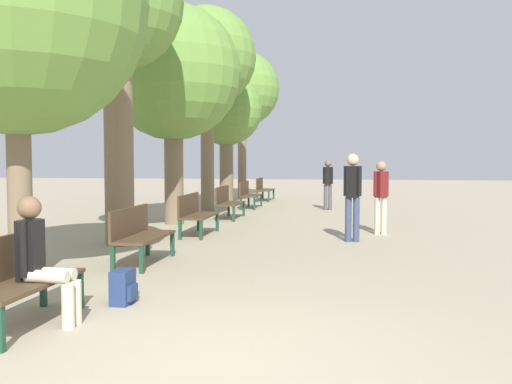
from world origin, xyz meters
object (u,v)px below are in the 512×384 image
at_px(tree_row_2, 173,74).
at_px(tree_row_5, 242,90).
at_px(bench_row_2, 195,212).
at_px(tree_row_0, 15,4).
at_px(bench_row_0, 15,276).
at_px(tree_row_1, 117,12).
at_px(bench_row_3, 227,200).
at_px(tree_row_3, 207,59).
at_px(tree_row_4, 226,112).
at_px(bench_row_5, 263,188).
at_px(backpack, 123,287).
at_px(pedestrian_mid, 353,191).
at_px(person_seated, 41,257).
at_px(bench_row_1, 138,232).
at_px(bench_row_4, 248,193).
at_px(pedestrian_near, 328,181).
at_px(pedestrian_far, 381,193).

relative_size(tree_row_2, tree_row_5, 0.90).
bearing_deg(bench_row_2, tree_row_0, -102.34).
xyz_separation_m(bench_row_0, tree_row_1, (-1.06, 5.17, 3.85)).
height_order(bench_row_0, tree_row_0, tree_row_0).
bearing_deg(bench_row_3, tree_row_3, 117.27).
bearing_deg(tree_row_4, bench_row_5, 59.80).
xyz_separation_m(tree_row_0, backpack, (1.78, -0.88, -3.44)).
distance_m(tree_row_3, backpack, 12.13).
relative_size(tree_row_2, pedestrian_mid, 3.14).
relative_size(tree_row_3, tree_row_5, 1.04).
height_order(bench_row_5, person_seated, person_seated).
relative_size(bench_row_1, tree_row_0, 0.29).
relative_size(bench_row_2, bench_row_4, 1.00).
relative_size(bench_row_3, pedestrian_near, 0.97).
bearing_deg(bench_row_5, bench_row_4, -90.00).
relative_size(bench_row_1, pedestrian_mid, 0.89).
bearing_deg(pedestrian_far, tree_row_3, 136.71).
height_order(bench_row_3, bench_row_5, same).
bearing_deg(tree_row_1, tree_row_2, 90.00).
distance_m(bench_row_5, person_seated, 16.66).
bearing_deg(bench_row_5, backpack, -87.40).
bearing_deg(tree_row_0, bench_row_0, -60.14).
relative_size(bench_row_0, tree_row_4, 0.33).
bearing_deg(tree_row_0, tree_row_3, 90.00).
relative_size(bench_row_4, tree_row_5, 0.26).
distance_m(tree_row_3, person_seated, 12.74).
distance_m(bench_row_0, tree_row_0, 3.79).
bearing_deg(person_seated, backpack, 62.02).
distance_m(tree_row_0, tree_row_5, 16.19).
relative_size(tree_row_2, tree_row_3, 0.87).
bearing_deg(tree_row_5, bench_row_3, -82.43).
height_order(bench_row_4, person_seated, person_seated).
relative_size(bench_row_1, backpack, 3.98).
bearing_deg(tree_row_1, tree_row_4, 90.00).
bearing_deg(tree_row_0, bench_row_2, 77.66).
bearing_deg(pedestrian_mid, bench_row_3, 130.99).
height_order(bench_row_3, person_seated, person_seated).
height_order(bench_row_0, person_seated, person_seated).
bearing_deg(bench_row_2, tree_row_4, 97.35).
distance_m(bench_row_2, tree_row_2, 3.91).
xyz_separation_m(tree_row_3, pedestrian_near, (3.67, 1.01, -3.77)).
distance_m(tree_row_1, tree_row_5, 12.84).
bearing_deg(tree_row_4, bench_row_2, -82.65).
xyz_separation_m(bench_row_0, tree_row_0, (-1.06, 1.85, 3.13)).
relative_size(bench_row_4, tree_row_1, 0.27).
relative_size(tree_row_0, tree_row_3, 0.86).
xyz_separation_m(bench_row_2, person_seated, (0.24, -6.62, 0.18)).
height_order(tree_row_1, pedestrian_far, tree_row_1).
bearing_deg(tree_row_3, person_seated, -83.82).
relative_size(bench_row_4, pedestrian_mid, 0.89).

